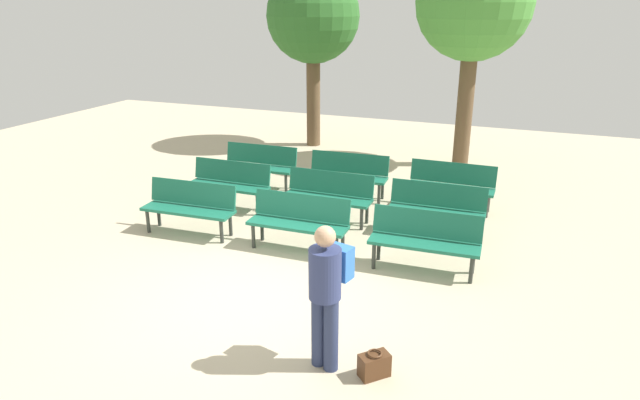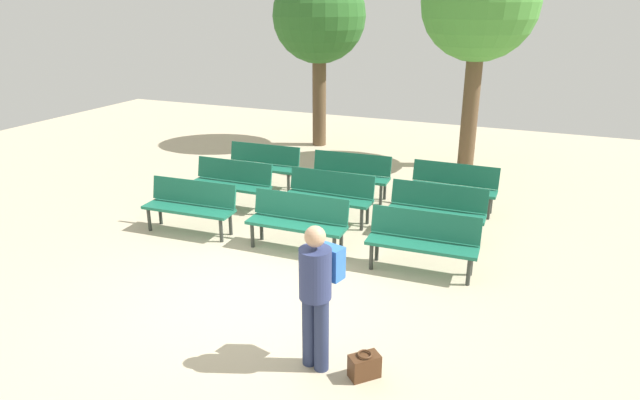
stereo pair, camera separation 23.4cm
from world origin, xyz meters
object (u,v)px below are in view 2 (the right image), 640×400
bench_r2_c1 (350,173)px  visitor_with_backpack (317,289)px  bench_r1_c0 (231,181)px  bench_r1_c2 (437,208)px  tree_0 (480,5)px  tree_1 (319,18)px  handbag (364,366)px  bench_r2_c0 (263,163)px  bench_r2_c2 (454,184)px  bench_r0_c0 (191,204)px  bench_r0_c2 (423,238)px  bench_r1_c1 (329,193)px  bench_r0_c1 (298,219)px

bench_r2_c1 → visitor_with_backpack: bearing=-76.6°
bench_r1_c0 → bench_r1_c2: same height
tree_0 → tree_1: tree_0 is taller
handbag → tree_1: bearing=115.7°
bench_r2_c0 → visitor_with_backpack: visitor_with_backpack is taller
bench_r2_c0 → tree_1: size_ratio=0.35×
bench_r2_c2 → tree_0: bearing=94.3°
bench_r2_c1 → tree_0: size_ratio=0.32×
bench_r0_c0 → bench_r2_c2: bearing=32.2°
bench_r0_c0 → visitor_with_backpack: visitor_with_backpack is taller
bench_r1_c2 → tree_1: (-4.25, 5.00, 2.82)m
bench_r0_c0 → bench_r0_c2: bearing=-1.8°
bench_r0_c2 → visitor_with_backpack: size_ratio=0.98×
bench_r1_c2 → visitor_with_backpack: (-0.45, -4.01, 0.43)m
tree_1 → bench_r2_c1: bearing=-58.8°
bench_r1_c1 → bench_r2_c0: (-2.04, 1.28, 0.00)m
tree_1 → handbag: tree_1 is taller
bench_r2_c0 → bench_r0_c2: bearing=-34.8°
bench_r1_c0 → bench_r2_c2: (3.96, 1.43, 0.00)m
bench_r1_c0 → tree_0: 6.68m
bench_r1_c1 → bench_r2_c0: same height
bench_r1_c2 → bench_r2_c1: (-2.00, 1.29, 0.00)m
bench_r2_c2 → bench_r0_c2: bearing=-89.3°
tree_0 → bench_r1_c1: bearing=-110.8°
bench_r0_c1 → bench_r2_c0: (-2.04, 2.60, 0.00)m
bench_r2_c2 → bench_r0_c0: bearing=-144.9°
bench_r2_c0 → bench_r2_c1: size_ratio=1.00×
visitor_with_backpack → tree_0: bearing=-77.4°
visitor_with_backpack → bench_r0_c1: bearing=-46.9°
bench_r2_c0 → tree_1: bearing=92.0°
bench_r1_c1 → bench_r2_c2: size_ratio=1.00×
bench_r2_c1 → bench_r2_c2: size_ratio=1.01×
tree_0 → bench_r0_c0: bearing=-122.0°
bench_r0_c1 → bench_r2_c1: (-0.08, 2.64, 0.00)m
bench_r1_c0 → handbag: size_ratio=4.53×
visitor_with_backpack → handbag: bearing=-166.1°
tree_1 → handbag: (4.33, -9.01, -3.19)m
tree_0 → tree_1: size_ratio=1.09×
bench_r2_c1 → tree_0: bearing=57.8°
tree_0 → handbag: (0.30, -8.50, -3.53)m
bench_r0_c2 → bench_r1_c1: size_ratio=1.01×
bench_r0_c1 → tree_1: 7.32m
bench_r0_c2 → tree_1: bearing=121.7°
bench_r2_c1 → visitor_with_backpack: 5.54m
bench_r0_c2 → bench_r1_c2: (-0.07, 1.34, 0.00)m
tree_1 → visitor_with_backpack: size_ratio=2.77×
bench_r0_c1 → tree_0: bearing=72.2°
bench_r0_c1 → bench_r1_c0: bearing=146.1°
tree_1 → visitor_with_backpack: tree_1 is taller
bench_r0_c2 → bench_r1_c2: size_ratio=1.00×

